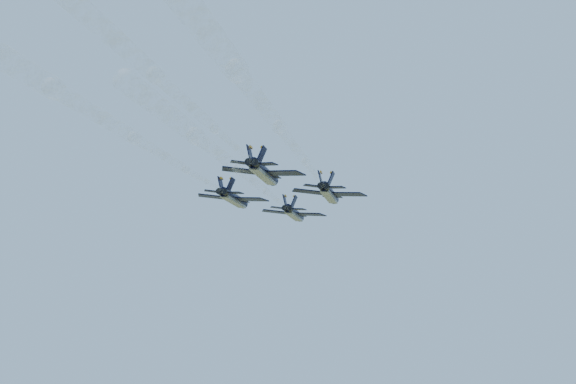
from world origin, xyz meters
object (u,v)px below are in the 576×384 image
Objects in this scene: jet_right at (330,194)px; jet_slot at (264,173)px; jet_left at (234,199)px; jet_lead at (294,214)px.

jet_right and jet_slot have the same top height.
jet_left is 1.00× the size of jet_slot.
jet_lead is 30.01m from jet_slot.
jet_slot is (13.51, -26.80, 0.00)m from jet_lead.
jet_lead is 1.00× the size of jet_slot.
jet_lead is 16.44m from jet_left.
jet_lead is 1.00× the size of jet_right.
jet_left is 17.81m from jet_slot.
jet_right is (14.17, -10.12, 0.00)m from jet_lead.
jet_slot is (14.47, -10.38, 0.00)m from jet_left.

